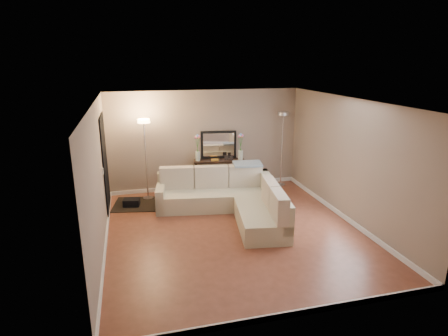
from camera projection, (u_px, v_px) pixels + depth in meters
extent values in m
cube|color=brown|center=(234.00, 231.00, 7.59)|extent=(5.00, 5.50, 0.01)
cube|color=white|center=(235.00, 101.00, 6.85)|extent=(5.00, 5.50, 0.01)
cube|color=gray|center=(205.00, 140.00, 9.78)|extent=(5.00, 0.02, 2.60)
cube|color=gray|center=(295.00, 230.00, 4.65)|extent=(5.00, 0.02, 2.60)
cube|color=gray|center=(98.00, 179.00, 6.62)|extent=(0.02, 5.50, 2.60)
cube|color=gray|center=(350.00, 161.00, 7.82)|extent=(0.02, 5.50, 2.60)
cube|color=white|center=(206.00, 186.00, 10.11)|extent=(5.00, 0.03, 0.10)
cube|color=white|center=(289.00, 314.00, 5.03)|extent=(5.00, 0.03, 0.10)
cube|color=white|center=(106.00, 243.00, 6.98)|extent=(0.03, 5.50, 0.10)
cube|color=white|center=(343.00, 216.00, 8.16)|extent=(0.03, 5.50, 0.10)
cube|color=black|center=(105.00, 165.00, 8.26)|extent=(0.02, 1.20, 2.20)
cube|color=white|center=(103.00, 171.00, 7.44)|extent=(0.02, 0.08, 0.12)
cube|color=beige|center=(214.00, 199.00, 8.75)|extent=(2.74, 1.31, 0.41)
cube|color=beige|center=(213.00, 183.00, 9.01)|extent=(2.64, 0.60, 0.57)
cube|color=beige|center=(161.00, 197.00, 8.61)|extent=(0.32, 0.93, 0.57)
cube|color=beige|center=(261.00, 220.00, 7.62)|extent=(1.15, 1.74, 0.41)
cube|color=beige|center=(274.00, 198.00, 8.01)|extent=(0.59, 2.54, 0.57)
cube|color=beige|center=(177.00, 178.00, 8.77)|extent=(0.82, 0.34, 0.53)
cube|color=beige|center=(211.00, 177.00, 8.84)|extent=(0.82, 0.34, 0.53)
cube|color=beige|center=(245.00, 176.00, 8.92)|extent=(0.82, 0.34, 0.53)
cube|color=beige|center=(270.00, 193.00, 7.80)|extent=(0.33, 0.76, 0.53)
cube|color=beige|center=(279.00, 206.00, 7.07)|extent=(0.33, 0.76, 0.53)
cube|color=#7C8FA0|center=(248.00, 164.00, 8.86)|extent=(0.71, 0.46, 0.09)
cube|color=black|center=(219.00, 161.00, 9.76)|extent=(1.36, 0.53, 0.04)
cube|color=black|center=(196.00, 178.00, 9.67)|extent=(0.05, 0.05, 0.77)
cube|color=black|center=(196.00, 175.00, 9.95)|extent=(0.05, 0.05, 0.77)
cube|color=black|center=(243.00, 176.00, 9.81)|extent=(0.05, 0.05, 0.77)
cube|color=black|center=(241.00, 173.00, 10.08)|extent=(0.05, 0.05, 0.77)
cube|color=black|center=(219.00, 183.00, 9.93)|extent=(1.27, 0.49, 0.03)
cube|color=#BF3333|center=(199.00, 180.00, 9.84)|extent=(0.05, 0.17, 0.19)
cube|color=#3359A5|center=(200.00, 179.00, 9.84)|extent=(0.06, 0.17, 0.21)
cube|color=gold|center=(202.00, 179.00, 9.85)|extent=(0.06, 0.17, 0.23)
cube|color=#3F7F4C|center=(204.00, 179.00, 9.86)|extent=(0.07, 0.17, 0.19)
cube|color=#994C99|center=(206.00, 179.00, 9.86)|extent=(0.05, 0.17, 0.21)
cube|color=orange|center=(208.00, 179.00, 9.86)|extent=(0.06, 0.17, 0.23)
cube|color=#262626|center=(209.00, 179.00, 9.87)|extent=(0.06, 0.17, 0.19)
cube|color=#4C99B2|center=(211.00, 179.00, 9.88)|extent=(0.07, 0.17, 0.21)
cube|color=#B2A58C|center=(213.00, 178.00, 9.88)|extent=(0.05, 0.17, 0.23)
cube|color=brown|center=(215.00, 179.00, 9.89)|extent=(0.06, 0.17, 0.19)
cube|color=navy|center=(217.00, 179.00, 9.89)|extent=(0.06, 0.17, 0.21)
cube|color=gold|center=(219.00, 178.00, 9.89)|extent=(0.07, 0.17, 0.23)
cube|color=black|center=(219.00, 145.00, 9.82)|extent=(0.93, 0.17, 0.73)
cube|color=white|center=(219.00, 145.00, 9.80)|extent=(0.81, 0.12, 0.61)
cube|color=#C88A23|center=(215.00, 160.00, 9.71)|extent=(0.20, 0.15, 0.04)
cube|color=black|center=(226.00, 158.00, 9.71)|extent=(0.10, 0.03, 0.13)
cube|color=black|center=(231.00, 158.00, 9.73)|extent=(0.08, 0.03, 0.11)
cylinder|color=silver|center=(198.00, 156.00, 9.66)|extent=(0.14, 0.14, 0.24)
cylinder|color=#38722D|center=(197.00, 146.00, 9.58)|extent=(0.10, 0.02, 0.42)
sphere|color=#E5598C|center=(196.00, 137.00, 9.52)|extent=(0.08, 0.08, 0.07)
cylinder|color=#38722D|center=(197.00, 145.00, 9.58)|extent=(0.06, 0.02, 0.45)
sphere|color=white|center=(197.00, 137.00, 9.51)|extent=(0.08, 0.08, 0.07)
cylinder|color=#38722D|center=(198.00, 145.00, 9.58)|extent=(0.01, 0.01, 0.47)
sphere|color=#598CE5|center=(197.00, 136.00, 9.51)|extent=(0.08, 0.08, 0.07)
cylinder|color=#38722D|center=(198.00, 145.00, 9.58)|extent=(0.05, 0.02, 0.43)
sphere|color=#E58C4C|center=(198.00, 137.00, 9.52)|extent=(0.08, 0.08, 0.07)
cylinder|color=#38722D|center=(198.00, 145.00, 9.58)|extent=(0.10, 0.02, 0.44)
sphere|color=#D866B2|center=(199.00, 137.00, 9.52)|extent=(0.08, 0.08, 0.07)
cylinder|color=silver|center=(240.00, 155.00, 9.78)|extent=(0.14, 0.14, 0.24)
cylinder|color=#38722D|center=(240.00, 144.00, 9.70)|extent=(0.10, 0.02, 0.42)
sphere|color=#E5598C|center=(239.00, 136.00, 9.64)|extent=(0.08, 0.08, 0.07)
cylinder|color=#38722D|center=(240.00, 144.00, 9.70)|extent=(0.06, 0.02, 0.45)
sphere|color=white|center=(240.00, 136.00, 9.64)|extent=(0.08, 0.08, 0.07)
cylinder|color=#38722D|center=(241.00, 144.00, 9.70)|extent=(0.01, 0.01, 0.47)
sphere|color=#598CE5|center=(241.00, 135.00, 9.63)|extent=(0.08, 0.08, 0.07)
cylinder|color=#38722D|center=(241.00, 144.00, 9.70)|extent=(0.05, 0.02, 0.43)
sphere|color=#E58C4C|center=(241.00, 136.00, 9.65)|extent=(0.08, 0.08, 0.07)
cylinder|color=#38722D|center=(241.00, 144.00, 9.70)|extent=(0.10, 0.02, 0.44)
sphere|color=#D866B2|center=(242.00, 136.00, 9.64)|extent=(0.08, 0.08, 0.07)
cylinder|color=silver|center=(148.00, 198.00, 9.32)|extent=(0.30, 0.30, 0.03)
cylinder|color=silver|center=(146.00, 161.00, 9.05)|extent=(0.03, 0.03, 1.89)
cylinder|color=#FFBF72|center=(144.00, 121.00, 8.77)|extent=(0.33, 0.33, 0.09)
cylinder|color=silver|center=(280.00, 185.00, 10.30)|extent=(0.33, 0.33, 0.03)
cylinder|color=silver|center=(282.00, 151.00, 10.03)|extent=(0.04, 0.04, 1.92)
cylinder|color=silver|center=(283.00, 114.00, 9.75)|extent=(0.36, 0.36, 0.09)
cube|color=black|center=(142.00, 204.00, 8.95)|extent=(1.46, 1.20, 0.02)
cube|color=black|center=(132.00, 204.00, 8.83)|extent=(0.41, 0.32, 0.24)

